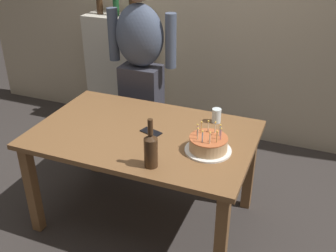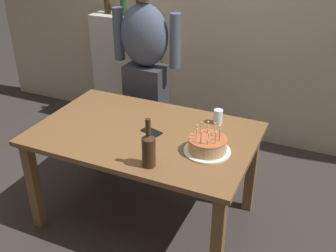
{
  "view_description": "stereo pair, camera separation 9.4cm",
  "coord_description": "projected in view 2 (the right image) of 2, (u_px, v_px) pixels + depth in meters",
  "views": [
    {
      "loc": [
        1.04,
        -2.15,
        2.07
      ],
      "look_at": [
        0.19,
        -0.03,
        0.84
      ],
      "focal_mm": 42.75,
      "sensor_mm": 36.0,
      "label": 1
    },
    {
      "loc": [
        1.13,
        -2.11,
        2.07
      ],
      "look_at": [
        0.19,
        -0.03,
        0.84
      ],
      "focal_mm": 42.75,
      "sensor_mm": 36.0,
      "label": 2
    }
  ],
  "objects": [
    {
      "name": "wine_bottle",
      "position": [
        149.0,
        149.0,
        2.31
      ],
      "size": [
        0.08,
        0.08,
        0.31
      ],
      "color": "#382314",
      "rests_on": "dining_table"
    },
    {
      "name": "dining_table",
      "position": [
        145.0,
        144.0,
        2.78
      ],
      "size": [
        1.5,
        0.96,
        0.74
      ],
      "color": "brown",
      "rests_on": "ground_plane"
    },
    {
      "name": "person_man_bearded",
      "position": [
        145.0,
        71.0,
        3.4
      ],
      "size": [
        0.61,
        0.27,
        1.66
      ],
      "rotation": [
        0.0,
        0.0,
        3.14
      ],
      "color": "#33333D",
      "rests_on": "ground_plane"
    },
    {
      "name": "cell_phone",
      "position": [
        152.0,
        132.0,
        2.72
      ],
      "size": [
        0.16,
        0.11,
        0.01
      ],
      "primitive_type": "cube",
      "rotation": [
        0.0,
        0.0,
        -0.3
      ],
      "color": "black",
      "rests_on": "dining_table"
    },
    {
      "name": "water_glass_near",
      "position": [
        218.0,
        117.0,
        2.82
      ],
      "size": [
        0.06,
        0.06,
        0.1
      ],
      "primitive_type": "cylinder",
      "color": "silver",
      "rests_on": "dining_table"
    },
    {
      "name": "birthday_cake",
      "position": [
        207.0,
        145.0,
        2.48
      ],
      "size": [
        0.3,
        0.3,
        0.18
      ],
      "color": "white",
      "rests_on": "dining_table"
    },
    {
      "name": "shelf_cabinet",
      "position": [
        127.0,
        71.0,
        4.19
      ],
      "size": [
        0.64,
        0.3,
        1.46
      ],
      "color": "beige",
      "rests_on": "ground_plane"
    },
    {
      "name": "ground_plane",
      "position": [
        147.0,
        216.0,
        3.08
      ],
      "size": [
        10.0,
        10.0,
        0.0
      ],
      "primitive_type": "plane",
      "color": "#332D2B"
    },
    {
      "name": "back_wall",
      "position": [
        219.0,
        5.0,
        3.71
      ],
      "size": [
        5.2,
        0.1,
        2.6
      ],
      "primitive_type": "cube",
      "color": "tan",
      "rests_on": "ground_plane"
    }
  ]
}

